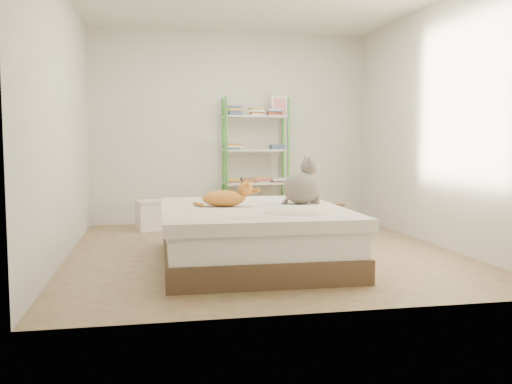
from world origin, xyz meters
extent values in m
cube|color=tan|center=(0.00, 0.00, 0.00)|extent=(3.80, 4.20, 0.01)
cube|color=beige|center=(0.00, 2.10, 1.30)|extent=(3.80, 0.01, 2.60)
cube|color=beige|center=(0.00, -2.10, 1.30)|extent=(3.80, 0.01, 2.60)
cube|color=beige|center=(-1.90, 0.00, 1.30)|extent=(0.01, 4.20, 2.60)
cube|color=beige|center=(1.90, 0.00, 1.30)|extent=(0.01, 4.20, 2.60)
cube|color=#4B3823|center=(-0.20, -0.54, 0.10)|extent=(1.61, 1.99, 0.20)
cube|color=white|center=(-0.20, -0.54, 0.31)|extent=(1.56, 1.93, 0.22)
cube|color=beige|center=(-0.20, -0.54, 0.46)|extent=(1.64, 2.03, 0.10)
cylinder|color=green|center=(-0.12, 1.72, 0.85)|extent=(0.04, 0.04, 1.70)
cylinder|color=green|center=(-0.12, 2.04, 0.85)|extent=(0.04, 0.04, 1.70)
cylinder|color=green|center=(0.72, 1.72, 0.85)|extent=(0.04, 0.04, 1.70)
cylinder|color=green|center=(0.72, 2.04, 0.85)|extent=(0.04, 0.04, 1.70)
cube|color=beige|center=(0.30, 1.88, 0.10)|extent=(0.86, 0.34, 0.02)
cube|color=beige|center=(0.30, 1.88, 0.55)|extent=(0.86, 0.34, 0.02)
cube|color=beige|center=(0.30, 1.88, 1.00)|extent=(0.86, 0.34, 0.02)
cube|color=beige|center=(0.30, 1.88, 1.45)|extent=(0.86, 0.34, 0.02)
cube|color=#D1405C|center=(0.00, 1.88, 0.16)|extent=(0.20, 0.16, 0.09)
cube|color=#D1405C|center=(0.30, 1.88, 0.16)|extent=(0.20, 0.16, 0.09)
cube|color=#D1405C|center=(0.60, 1.88, 0.16)|extent=(0.20, 0.16, 0.09)
cube|color=#D1405C|center=(0.00, 1.88, 0.61)|extent=(0.20, 0.16, 0.09)
cube|color=#D1405C|center=(0.20, 1.88, 0.61)|extent=(0.20, 0.16, 0.09)
cube|color=#D1405C|center=(0.40, 1.88, 0.61)|extent=(0.20, 0.16, 0.09)
cube|color=#D1405C|center=(0.60, 1.88, 0.61)|extent=(0.20, 0.16, 0.09)
cube|color=#D1405C|center=(0.00, 1.88, 1.06)|extent=(0.20, 0.16, 0.09)
cube|color=#D1405C|center=(0.60, 1.88, 1.06)|extent=(0.20, 0.16, 0.09)
cube|color=#D1405C|center=(0.00, 1.88, 1.51)|extent=(0.20, 0.16, 0.09)
cube|color=#D1405C|center=(0.30, 1.88, 1.51)|extent=(0.20, 0.16, 0.09)
cube|color=#D1405C|center=(0.60, 1.88, 1.51)|extent=(0.20, 0.16, 0.09)
cube|color=white|center=(0.65, 1.93, 1.60)|extent=(0.22, 0.08, 0.28)
cube|color=red|center=(0.65, 1.92, 1.60)|extent=(0.17, 0.05, 0.21)
cube|color=#B07C55|center=(0.80, 0.63, 0.19)|extent=(0.62, 0.53, 0.38)
cube|color=purple|center=(0.84, 0.41, 0.18)|extent=(0.32, 0.08, 0.08)
cube|color=#B07C55|center=(0.80, 0.41, 0.38)|extent=(0.56, 0.27, 0.12)
cube|color=white|center=(-1.12, 1.54, 0.18)|extent=(0.36, 0.34, 0.35)
cube|color=white|center=(-1.12, 1.54, 0.37)|extent=(0.40, 0.37, 0.03)
camera|label=1|loc=(-1.09, -5.34, 1.07)|focal=38.00mm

